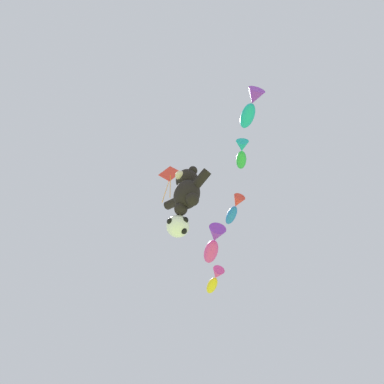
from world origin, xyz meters
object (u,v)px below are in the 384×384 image
at_px(fish_kite_cobalt, 234,209).
at_px(fish_kite_magenta, 213,243).
at_px(teddy_bear_kite, 187,190).
at_px(fish_kite_emerald, 242,153).
at_px(fish_kite_goldfin, 214,280).
at_px(fish_kite_teal, 251,106).
at_px(diamond_kite, 169,176).
at_px(soccer_ball_kite, 178,226).

xyz_separation_m(fish_kite_cobalt, fish_kite_magenta, (-2.59, 1.32, 0.67)).
relative_size(teddy_bear_kite, fish_kite_magenta, 0.97).
xyz_separation_m(fish_kite_emerald, fish_kite_goldfin, (-6.55, 5.12, 0.09)).
xyz_separation_m(fish_kite_teal, fish_kite_cobalt, (-3.83, 3.28, -0.04)).
xyz_separation_m(fish_kite_goldfin, diamond_kite, (2.84, -6.19, 0.99)).
bearing_deg(fish_kite_goldfin, diamond_kite, -65.40).
bearing_deg(fish_kite_cobalt, fish_kite_teal, -40.60).
height_order(fish_kite_emerald, fish_kite_magenta, fish_kite_magenta).
bearing_deg(fish_kite_goldfin, fish_kite_teal, -38.90).
bearing_deg(fish_kite_cobalt, fish_kite_goldfin, 142.59).
bearing_deg(fish_kite_magenta, fish_kite_cobalt, -27.08).
distance_m(soccer_ball_kite, fish_kite_emerald, 5.16).
bearing_deg(fish_kite_emerald, diamond_kite, -163.92).
relative_size(teddy_bear_kite, diamond_kite, 0.77).
height_order(fish_kite_teal, fish_kite_emerald, fish_kite_emerald).
height_order(fish_kite_cobalt, diamond_kite, diamond_kite).
relative_size(fish_kite_teal, fish_kite_magenta, 0.70).
xyz_separation_m(teddy_bear_kite, soccer_ball_kite, (-0.72, 0.28, -1.32)).
bearing_deg(fish_kite_goldfin, fish_kite_emerald, -38.04).
relative_size(soccer_ball_kite, fish_kite_magenta, 0.37).
bearing_deg(fish_kite_goldfin, teddy_bear_kite, -54.76).
bearing_deg(fish_kite_magenta, soccer_ball_kite, -63.88).
relative_size(soccer_ball_kite, fish_kite_goldfin, 0.46).
relative_size(fish_kite_teal, fish_kite_cobalt, 1.02).
distance_m(fish_kite_emerald, fish_kite_cobalt, 2.68).
distance_m(fish_kite_cobalt, fish_kite_goldfin, 5.78).
distance_m(fish_kite_teal, diamond_kite, 5.84).
distance_m(fish_kite_teal, fish_kite_cobalt, 5.05).
relative_size(teddy_bear_kite, soccer_ball_kite, 2.60).
xyz_separation_m(teddy_bear_kite, fish_kite_cobalt, (-0.31, 3.40, 2.30)).
distance_m(fish_kite_magenta, fish_kite_goldfin, 2.91).
relative_size(fish_kite_emerald, diamond_kite, 0.44).
bearing_deg(fish_kite_teal, soccer_ball_kite, 177.75).
bearing_deg(fish_kite_goldfin, fish_kite_cobalt, -37.41).
height_order(soccer_ball_kite, diamond_kite, diamond_kite).
xyz_separation_m(soccer_ball_kite, fish_kite_teal, (4.24, -0.17, 3.66)).
bearing_deg(fish_kite_magenta, fish_kite_teal, -35.66).
xyz_separation_m(fish_kite_emerald, fish_kite_magenta, (-4.59, 2.97, -0.03)).
xyz_separation_m(fish_kite_cobalt, fish_kite_goldfin, (-4.55, 3.48, 0.79)).
relative_size(fish_kite_goldfin, diamond_kite, 0.65).
height_order(soccer_ball_kite, fish_kite_teal, fish_kite_teal).
xyz_separation_m(teddy_bear_kite, diamond_kite, (-2.02, 0.68, 4.08)).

